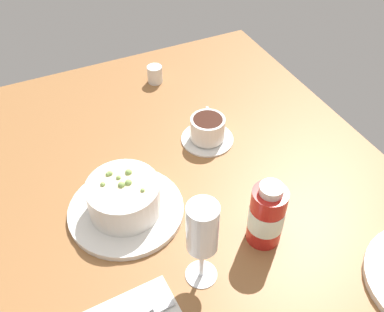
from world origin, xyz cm
name	(u,v)px	position (x,y,z in cm)	size (l,w,h in cm)	color
ground_plane	(198,192)	(0.00, 0.00, -1.50)	(110.00, 84.00, 3.00)	brown
porridge_bowl	(124,200)	(-0.04, -15.59, 3.68)	(22.61, 22.61, 8.58)	silver
coffee_cup	(208,130)	(-12.47, 8.46, 2.91)	(12.33, 12.12, 6.12)	silver
creamer_jug	(155,74)	(-39.55, 6.37, 2.42)	(4.45, 4.54, 5.23)	silver
wine_glass	(202,231)	(18.75, -8.38, 12.50)	(5.61, 5.61, 18.23)	white
sauce_bottle_red	(267,215)	(16.47, 5.54, 6.41)	(6.48, 6.48, 13.95)	#B21E19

